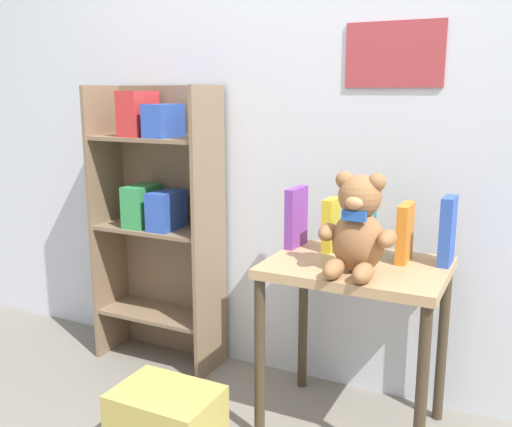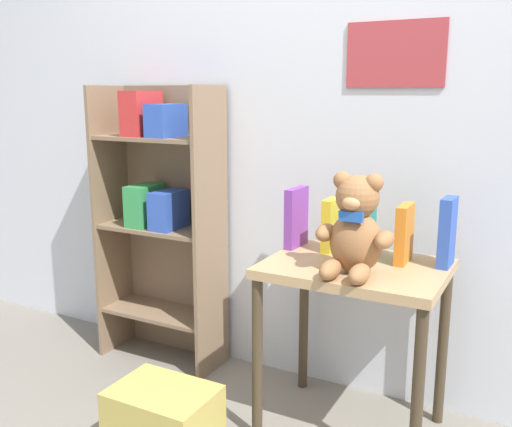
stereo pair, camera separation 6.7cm
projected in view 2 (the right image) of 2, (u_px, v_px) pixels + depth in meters
name	position (u px, v px, depth m)	size (l,w,h in m)	color
wall_back	(335.00, 100.00, 2.35)	(4.80, 0.07, 2.50)	silver
bookshelf_side	(163.00, 208.00, 2.69)	(0.59, 0.27, 1.31)	#7F664C
display_table	(354.00, 291.00, 2.10)	(0.64, 0.49, 0.67)	tan
teddy_bear	(355.00, 229.00, 1.94)	(0.27, 0.25, 0.35)	#99663D
book_standing_purple	(296.00, 217.00, 2.29)	(0.04, 0.15, 0.24)	purple
book_standing_yellow	(331.00, 225.00, 2.23)	(0.04, 0.11, 0.21)	gold
book_standing_teal	(366.00, 229.00, 2.16)	(0.03, 0.15, 0.22)	teal
book_standing_orange	(404.00, 234.00, 2.08)	(0.04, 0.15, 0.22)	orange
book_standing_blue	(447.00, 232.00, 2.03)	(0.04, 0.12, 0.25)	#2D51B7
storage_bin	(164.00, 421.00, 2.05)	(0.37, 0.27, 0.25)	tan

